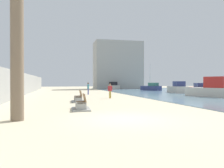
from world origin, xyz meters
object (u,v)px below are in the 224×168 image
at_px(boat_distant, 198,88).
at_px(boat_nearest, 178,88).
at_px(person_standing, 110,90).
at_px(bench_far, 78,99).
at_px(person_walking, 88,88).
at_px(boat_mid_bay, 212,89).
at_px(bench_near, 81,106).
at_px(boat_far_left, 111,86).
at_px(boat_far_right, 151,87).

height_order(boat_distant, boat_nearest, boat_nearest).
height_order(person_standing, boat_nearest, boat_nearest).
bearing_deg(boat_distant, bench_far, -145.36).
height_order(person_walking, person_standing, person_walking).
bearing_deg(boat_nearest, bench_far, -142.73).
relative_size(person_standing, boat_mid_bay, 0.27).
distance_m(bench_near, bench_far, 5.48).
bearing_deg(boat_nearest, boat_far_left, 105.25).
distance_m(bench_near, boat_nearest, 24.81).
bearing_deg(bench_far, boat_nearest, 37.27).
distance_m(person_walking, person_standing, 7.69).
distance_m(boat_distant, boat_nearest, 6.12).
height_order(bench_far, person_standing, person_standing).
relative_size(boat_mid_bay, boat_far_right, 1.06).
height_order(person_walking, boat_mid_bay, boat_mid_bay).
bearing_deg(bench_near, person_walking, 81.10).
height_order(boat_mid_bay, boat_far_right, boat_far_right).
distance_m(bench_far, boat_mid_bay, 15.72).
height_order(bench_far, boat_far_left, boat_far_left).
bearing_deg(person_standing, boat_nearest, 35.17).
relative_size(bench_far, boat_mid_bay, 0.37).
relative_size(boat_far_right, boat_nearest, 1.06).
xyz_separation_m(person_standing, boat_far_right, (12.86, 19.07, -0.23)).
xyz_separation_m(bench_near, boat_distant, (22.45, 20.78, 0.36)).
bearing_deg(boat_far_right, bench_near, -120.88).
bearing_deg(bench_far, person_standing, 44.01).
bearing_deg(bench_near, boat_far_right, 59.12).
bearing_deg(person_standing, bench_near, -113.50).
height_order(bench_near, bench_far, same).
height_order(person_standing, boat_far_right, boat_far_right).
bearing_deg(boat_far_right, boat_distant, -51.76).
relative_size(person_standing, boat_far_left, 0.31).
bearing_deg(boat_nearest, boat_distant, 25.63).
height_order(bench_far, boat_distant, boat_distant).
relative_size(person_standing, boat_nearest, 0.30).
xyz_separation_m(person_standing, boat_distant, (18.56, 11.84, -0.28)).
bearing_deg(boat_far_left, boat_mid_bay, -81.55).
bearing_deg(boat_far_left, person_standing, -103.34).
bearing_deg(boat_distant, person_walking, -167.90).
bearing_deg(boat_distant, person_standing, -147.47).
bearing_deg(person_walking, boat_nearest, 6.41).
xyz_separation_m(boat_far_right, boat_distant, (5.70, -7.23, -0.05)).
relative_size(bench_far, boat_distant, 0.30).
bearing_deg(boat_mid_bay, person_walking, 148.48).
xyz_separation_m(boat_far_right, boat_far_left, (-5.63, 11.44, 0.02)).
xyz_separation_m(bench_near, person_standing, (3.89, 8.94, 0.64)).
xyz_separation_m(bench_far, person_walking, (2.29, 11.04, 0.72)).
relative_size(bench_near, person_walking, 1.31).
bearing_deg(bench_far, person_walking, 78.31).
bearing_deg(person_standing, boat_far_left, 76.66).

